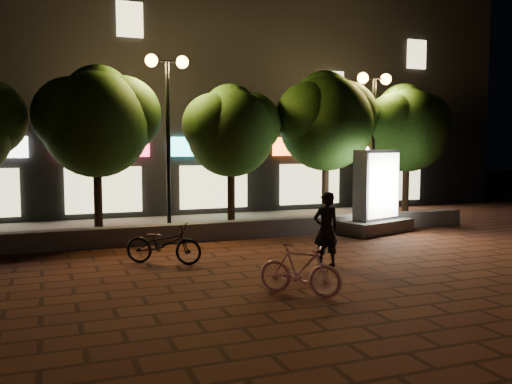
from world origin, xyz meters
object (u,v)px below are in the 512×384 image
street_lamp_right (374,108)px  tree_mid (232,127)px  street_lamp_left (168,98)px  tree_far_right (407,125)px  scooter_pink (300,270)px  ad_kiosk (376,199)px  rider (326,229)px  tree_right (327,118)px  scooter_parked (164,244)px  tree_left (98,118)px

street_lamp_right → tree_mid: bearing=177.0°
street_lamp_left → street_lamp_right: (7.00, 0.00, -0.13)m
tree_far_right → scooter_pink: size_ratio=3.09×
tree_far_right → ad_kiosk: 4.00m
tree_far_right → street_lamp_right: 1.66m
street_lamp_right → rider: street_lamp_right is taller
street_lamp_left → ad_kiosk: (6.00, -1.74, -3.01)m
tree_mid → ad_kiosk: size_ratio=1.74×
tree_right → scooter_parked: tree_right is taller
street_lamp_left → ad_kiosk: 6.94m
scooter_pink → rider: size_ratio=0.93×
tree_right → street_lamp_right: (1.64, -0.26, 0.33)m
ad_kiosk → rider: size_ratio=1.55×
street_lamp_left → scooter_pink: size_ratio=3.36×
street_lamp_left → rider: size_ratio=3.12×
ad_kiosk → scooter_parked: ad_kiosk is taller
tree_far_right → street_lamp_right: size_ratio=0.96×
rider → tree_far_right: bearing=-138.0°
scooter_parked → tree_far_right: bearing=-35.2°
tree_left → tree_mid: (4.00, -0.00, -0.23)m
ad_kiosk → scooter_pink: ad_kiosk is taller
tree_mid → street_lamp_right: bearing=-3.0°
tree_right → ad_kiosk: size_ratio=1.96×
street_lamp_right → scooter_pink: bearing=-130.5°
street_lamp_right → scooter_pink: (-6.18, -7.23, -3.43)m
scooter_parked → tree_mid: bearing=-4.7°
tree_left → tree_mid: size_ratio=1.09×
tree_mid → street_lamp_left: size_ratio=0.87×
tree_left → ad_kiosk: size_ratio=1.90×
tree_far_right → rider: 8.76m
scooter_parked → tree_left: bearing=45.3°
tree_mid → scooter_parked: size_ratio=2.55×
ad_kiosk → scooter_pink: 7.57m
tree_mid → tree_far_right: bearing=0.0°
scooter_pink → tree_far_right: bearing=-0.5°
tree_left → scooter_pink: 8.53m
tree_far_right → scooter_parked: bearing=-156.7°
tree_left → tree_right: 7.30m
street_lamp_right → scooter_parked: size_ratio=2.82×
scooter_parked → street_lamp_left: bearing=17.7°
tree_right → ad_kiosk: (0.65, -2.00, -2.55)m
street_lamp_right → ad_kiosk: (-1.00, -1.74, -2.88)m
rider → scooter_parked: 3.64m
scooter_parked → street_lamp_right: bearing=-32.8°
tree_far_right → street_lamp_left: bearing=-178.2°
street_lamp_right → rider: bearing=-130.9°
tree_mid → ad_kiosk: 4.95m
street_lamp_left → ad_kiosk: bearing=-16.2°
street_lamp_left → scooter_parked: 5.31m
tree_mid → street_lamp_right: size_ratio=0.90×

